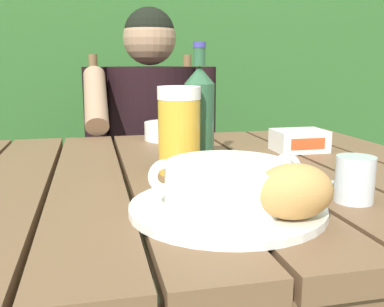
{
  "coord_description": "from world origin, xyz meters",
  "views": [
    {
      "loc": [
        -0.13,
        -0.86,
        0.99
      ],
      "look_at": [
        0.03,
        -0.16,
        0.84
      ],
      "focal_mm": 41.25,
      "sensor_mm": 36.0,
      "label": 1
    }
  ],
  "objects_px": {
    "serving_plate": "(227,208)",
    "diner_bowl": "(168,131)",
    "soup_bowl": "(227,182)",
    "butter_tub": "(299,140)",
    "person_eating": "(152,143)",
    "table_knife": "(286,186)",
    "beer_glass": "(179,130)",
    "chair_near_diner": "(147,182)",
    "beer_bottle": "(199,115)",
    "water_glass_small": "(355,179)",
    "bread_roll": "(294,191)"
  },
  "relations": [
    {
      "from": "butter_tub",
      "to": "soup_bowl",
      "type": "bearing_deg",
      "value": -128.04
    },
    {
      "from": "soup_bowl",
      "to": "bread_roll",
      "type": "relative_size",
      "value": 2.1
    },
    {
      "from": "beer_glass",
      "to": "table_knife",
      "type": "distance_m",
      "value": 0.24
    },
    {
      "from": "chair_near_diner",
      "to": "water_glass_small",
      "type": "height_order",
      "value": "chair_near_diner"
    },
    {
      "from": "beer_glass",
      "to": "person_eating",
      "type": "bearing_deg",
      "value": 86.62
    },
    {
      "from": "chair_near_diner",
      "to": "water_glass_small",
      "type": "xyz_separation_m",
      "value": [
        0.19,
        -1.18,
        0.31
      ]
    },
    {
      "from": "diner_bowl",
      "to": "water_glass_small",
      "type": "bearing_deg",
      "value": -73.6
    },
    {
      "from": "chair_near_diner",
      "to": "beer_glass",
      "type": "bearing_deg",
      "value": -92.84
    },
    {
      "from": "serving_plate",
      "to": "butter_tub",
      "type": "height_order",
      "value": "butter_tub"
    },
    {
      "from": "water_glass_small",
      "to": "serving_plate",
      "type": "bearing_deg",
      "value": -179.96
    },
    {
      "from": "serving_plate",
      "to": "soup_bowl",
      "type": "xyz_separation_m",
      "value": [
        0.0,
        -0.0,
        0.04
      ]
    },
    {
      "from": "person_eating",
      "to": "table_knife",
      "type": "xyz_separation_m",
      "value": [
        0.12,
        -0.88,
        0.07
      ]
    },
    {
      "from": "table_knife",
      "to": "chair_near_diner",
      "type": "bearing_deg",
      "value": 96.2
    },
    {
      "from": "chair_near_diner",
      "to": "person_eating",
      "type": "xyz_separation_m",
      "value": [
        -0.0,
        -0.2,
        0.2
      ]
    },
    {
      "from": "person_eating",
      "to": "butter_tub",
      "type": "height_order",
      "value": "person_eating"
    },
    {
      "from": "soup_bowl",
      "to": "butter_tub",
      "type": "height_order",
      "value": "soup_bowl"
    },
    {
      "from": "serving_plate",
      "to": "diner_bowl",
      "type": "relative_size",
      "value": 2.12
    },
    {
      "from": "beer_bottle",
      "to": "diner_bowl",
      "type": "bearing_deg",
      "value": 91.25
    },
    {
      "from": "beer_bottle",
      "to": "serving_plate",
      "type": "bearing_deg",
      "value": -95.83
    },
    {
      "from": "person_eating",
      "to": "beer_glass",
      "type": "relative_size",
      "value": 6.8
    },
    {
      "from": "butter_tub",
      "to": "person_eating",
      "type": "bearing_deg",
      "value": 117.26
    },
    {
      "from": "chair_near_diner",
      "to": "person_eating",
      "type": "bearing_deg",
      "value": -90.87
    },
    {
      "from": "soup_bowl",
      "to": "butter_tub",
      "type": "xyz_separation_m",
      "value": [
        0.32,
        0.4,
        -0.02
      ]
    },
    {
      "from": "soup_bowl",
      "to": "butter_tub",
      "type": "distance_m",
      "value": 0.51
    },
    {
      "from": "water_glass_small",
      "to": "table_knife",
      "type": "distance_m",
      "value": 0.12
    },
    {
      "from": "bread_roll",
      "to": "butter_tub",
      "type": "bearing_deg",
      "value": 62.87
    },
    {
      "from": "soup_bowl",
      "to": "bread_roll",
      "type": "bearing_deg",
      "value": -49.4
    },
    {
      "from": "person_eating",
      "to": "butter_tub",
      "type": "relative_size",
      "value": 9.33
    },
    {
      "from": "serving_plate",
      "to": "bread_roll",
      "type": "distance_m",
      "value": 0.11
    },
    {
      "from": "serving_plate",
      "to": "butter_tub",
      "type": "distance_m",
      "value": 0.51
    },
    {
      "from": "water_glass_small",
      "to": "butter_tub",
      "type": "bearing_deg",
      "value": 75.55
    },
    {
      "from": "butter_tub",
      "to": "table_knife",
      "type": "bearing_deg",
      "value": -119.66
    },
    {
      "from": "diner_bowl",
      "to": "beer_bottle",
      "type": "bearing_deg",
      "value": -88.75
    },
    {
      "from": "serving_plate",
      "to": "beer_glass",
      "type": "xyz_separation_m",
      "value": [
        -0.02,
        0.25,
        0.08
      ]
    },
    {
      "from": "beer_glass",
      "to": "diner_bowl",
      "type": "relative_size",
      "value": 1.25
    },
    {
      "from": "person_eating",
      "to": "diner_bowl",
      "type": "bearing_deg",
      "value": -89.49
    },
    {
      "from": "serving_plate",
      "to": "person_eating",
      "type": "bearing_deg",
      "value": 88.82
    },
    {
      "from": "butter_tub",
      "to": "diner_bowl",
      "type": "bearing_deg",
      "value": 140.93
    },
    {
      "from": "soup_bowl",
      "to": "bread_roll",
      "type": "distance_m",
      "value": 0.1
    },
    {
      "from": "serving_plate",
      "to": "table_knife",
      "type": "relative_size",
      "value": 1.79
    },
    {
      "from": "table_knife",
      "to": "diner_bowl",
      "type": "relative_size",
      "value": 1.18
    },
    {
      "from": "chair_near_diner",
      "to": "person_eating",
      "type": "distance_m",
      "value": 0.28
    },
    {
      "from": "person_eating",
      "to": "butter_tub",
      "type": "bearing_deg",
      "value": -62.74
    },
    {
      "from": "diner_bowl",
      "to": "soup_bowl",
      "type": "bearing_deg",
      "value": -92.07
    },
    {
      "from": "serving_plate",
      "to": "beer_glass",
      "type": "relative_size",
      "value": 1.69
    },
    {
      "from": "soup_bowl",
      "to": "beer_bottle",
      "type": "height_order",
      "value": "beer_bottle"
    },
    {
      "from": "diner_bowl",
      "to": "butter_tub",
      "type": "bearing_deg",
      "value": -39.07
    },
    {
      "from": "bread_roll",
      "to": "beer_bottle",
      "type": "height_order",
      "value": "beer_bottle"
    },
    {
      "from": "beer_glass",
      "to": "butter_tub",
      "type": "xyz_separation_m",
      "value": [
        0.34,
        0.16,
        -0.06
      ]
    },
    {
      "from": "soup_bowl",
      "to": "water_glass_small",
      "type": "relative_size",
      "value": 3.17
    }
  ]
}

